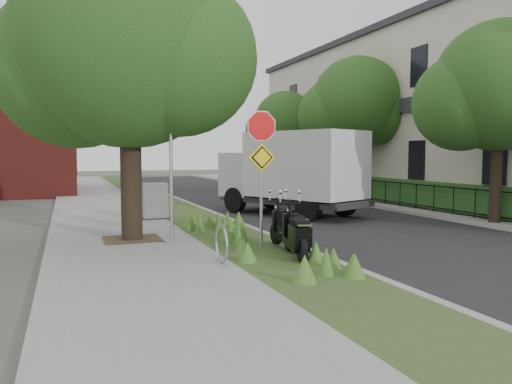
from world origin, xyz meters
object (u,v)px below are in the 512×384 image
scooter_far (291,233)px  utility_cabinet (155,202)px  box_truck (293,169)px  scooter_near (297,239)px  sign_assembly (262,150)px

scooter_far → utility_cabinet: bearing=106.5°
box_truck → scooter_near: bearing=-114.4°
sign_assembly → box_truck: size_ratio=0.53×
scooter_far → utility_cabinet: utility_cabinet is taller
sign_assembly → utility_cabinet: 6.40m
scooter_near → scooter_far: scooter_near is taller
utility_cabinet → scooter_near: bearing=-77.0°
box_truck → utility_cabinet: bearing=-178.2°
scooter_far → utility_cabinet: (-1.92, 6.48, 0.18)m
sign_assembly → scooter_near: bearing=-77.2°
box_truck → utility_cabinet: box_truck is taller
scooter_far → sign_assembly: bearing=138.9°
scooter_near → scooter_far: bearing=74.2°
sign_assembly → scooter_near: size_ratio=1.90×
scooter_far → box_truck: bearing=64.6°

